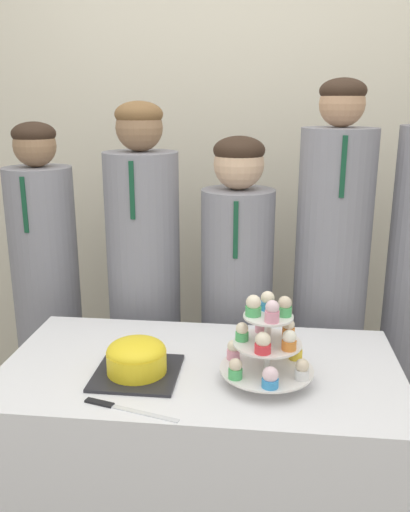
{
  "coord_description": "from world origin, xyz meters",
  "views": [
    {
      "loc": [
        0.19,
        -1.2,
        1.56
      ],
      "look_at": [
        0.01,
        0.37,
        1.11
      ],
      "focal_mm": 38.0,
      "sensor_mm": 36.0,
      "label": 1
    }
  ],
  "objects_px": {
    "student_2": "(236,316)",
    "student_3": "(329,298)",
    "cake_knife": "(115,407)",
    "student_1": "(145,300)",
    "cupcake_stand": "(268,343)",
    "student_0": "(48,304)",
    "round_cake": "(137,358)"
  },
  "relations": [
    {
      "from": "cake_knife",
      "to": "student_1",
      "type": "height_order",
      "value": "student_1"
    },
    {
      "from": "student_2",
      "to": "student_1",
      "type": "bearing_deg",
      "value": 180.0
    },
    {
      "from": "student_0",
      "to": "student_3",
      "type": "relative_size",
      "value": 0.9
    },
    {
      "from": "round_cake",
      "to": "student_2",
      "type": "bearing_deg",
      "value": 68.44
    },
    {
      "from": "round_cake",
      "to": "student_3",
      "type": "height_order",
      "value": "student_3"
    },
    {
      "from": "cake_knife",
      "to": "student_1",
      "type": "relative_size",
      "value": 0.18
    },
    {
      "from": "cake_knife",
      "to": "student_3",
      "type": "distance_m",
      "value": 1.08
    },
    {
      "from": "cake_knife",
      "to": "student_2",
      "type": "xyz_separation_m",
      "value": [
        0.28,
        0.86,
        -0.07
      ]
    },
    {
      "from": "student_0",
      "to": "student_2",
      "type": "distance_m",
      "value": 0.82
    },
    {
      "from": "cake_knife",
      "to": "student_2",
      "type": "height_order",
      "value": "student_2"
    },
    {
      "from": "student_0",
      "to": "student_1",
      "type": "relative_size",
      "value": 0.95
    },
    {
      "from": "student_1",
      "to": "student_0",
      "type": "bearing_deg",
      "value": -180.0
    },
    {
      "from": "round_cake",
      "to": "cake_knife",
      "type": "distance_m",
      "value": 0.2
    },
    {
      "from": "student_2",
      "to": "student_3",
      "type": "height_order",
      "value": "student_3"
    },
    {
      "from": "cupcake_stand",
      "to": "student_0",
      "type": "bearing_deg",
      "value": 144.74
    },
    {
      "from": "round_cake",
      "to": "student_2",
      "type": "relative_size",
      "value": 0.18
    },
    {
      "from": "student_1",
      "to": "student_3",
      "type": "relative_size",
      "value": 0.95
    },
    {
      "from": "round_cake",
      "to": "cake_knife",
      "type": "bearing_deg",
      "value": -94.71
    },
    {
      "from": "cake_knife",
      "to": "student_3",
      "type": "height_order",
      "value": "student_3"
    },
    {
      "from": "round_cake",
      "to": "cake_knife",
      "type": "relative_size",
      "value": 0.92
    },
    {
      "from": "student_0",
      "to": "student_3",
      "type": "height_order",
      "value": "student_3"
    },
    {
      "from": "cupcake_stand",
      "to": "cake_knife",
      "type": "bearing_deg",
      "value": -155.18
    },
    {
      "from": "cupcake_stand",
      "to": "student_3",
      "type": "distance_m",
      "value": 0.72
    },
    {
      "from": "student_2",
      "to": "student_3",
      "type": "xyz_separation_m",
      "value": [
        0.38,
        0.0,
        0.09
      ]
    },
    {
      "from": "student_3",
      "to": "student_0",
      "type": "bearing_deg",
      "value": -180.0
    },
    {
      "from": "round_cake",
      "to": "cake_knife",
      "type": "height_order",
      "value": "round_cake"
    },
    {
      "from": "student_3",
      "to": "round_cake",
      "type": "bearing_deg",
      "value": -133.81
    },
    {
      "from": "cupcake_stand",
      "to": "student_0",
      "type": "xyz_separation_m",
      "value": [
        -0.95,
        0.67,
        -0.18
      ]
    },
    {
      "from": "cake_knife",
      "to": "round_cake",
      "type": "bearing_deg",
      "value": 100.32
    },
    {
      "from": "cupcake_stand",
      "to": "student_3",
      "type": "height_order",
      "value": "student_3"
    },
    {
      "from": "round_cake",
      "to": "student_0",
      "type": "bearing_deg",
      "value": 129.75
    },
    {
      "from": "cake_knife",
      "to": "student_0",
      "type": "xyz_separation_m",
      "value": [
        -0.54,
        0.86,
        -0.05
      ]
    }
  ]
}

